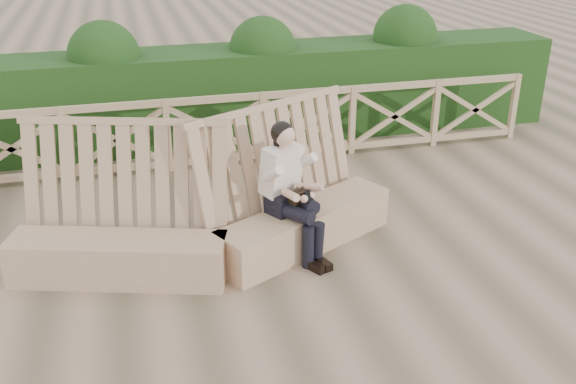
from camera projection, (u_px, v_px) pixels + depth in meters
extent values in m
plane|color=brown|center=(271.00, 289.00, 6.69)|extent=(60.00, 60.00, 0.00)
cube|color=#8F7152|center=(119.00, 258.00, 6.78)|extent=(2.32, 1.16, 0.49)
cube|color=#8F7152|center=(120.00, 198.00, 6.79)|extent=(2.31, 1.11, 1.60)
cube|color=#8F7152|center=(305.00, 227.00, 7.42)|extent=(2.26, 1.47, 0.49)
cube|color=#8F7152|center=(289.00, 175.00, 7.37)|extent=(2.24, 1.43, 1.60)
cube|color=black|center=(285.00, 201.00, 7.21)|extent=(0.48, 0.44, 0.24)
cube|color=beige|center=(281.00, 170.00, 7.09)|extent=(0.54, 0.49, 0.57)
sphere|color=tan|center=(285.00, 135.00, 6.89)|extent=(0.31, 0.31, 0.23)
sphere|color=black|center=(282.00, 133.00, 6.90)|extent=(0.34, 0.34, 0.25)
cylinder|color=black|center=(293.00, 212.00, 7.01)|extent=(0.40, 0.52, 0.16)
cylinder|color=black|center=(303.00, 200.00, 7.11)|extent=(0.40, 0.52, 0.18)
cylinder|color=black|center=(308.00, 247.00, 6.99)|extent=(0.18, 0.18, 0.49)
cylinder|color=black|center=(318.00, 244.00, 7.07)|extent=(0.18, 0.18, 0.49)
cube|color=black|center=(314.00, 267.00, 7.02)|extent=(0.22, 0.28, 0.09)
cube|color=black|center=(323.00, 264.00, 7.07)|extent=(0.22, 0.28, 0.09)
cube|color=black|center=(299.00, 197.00, 7.06)|extent=(0.28, 0.25, 0.16)
cube|color=black|center=(309.00, 197.00, 6.90)|extent=(0.12, 0.12, 0.13)
cube|color=#9B7D5A|center=(214.00, 99.00, 9.33)|extent=(10.10, 0.07, 0.10)
cube|color=#9B7D5A|center=(217.00, 159.00, 9.72)|extent=(10.10, 0.07, 0.10)
cube|color=black|center=(204.00, 97.00, 10.51)|extent=(12.00, 1.20, 1.50)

